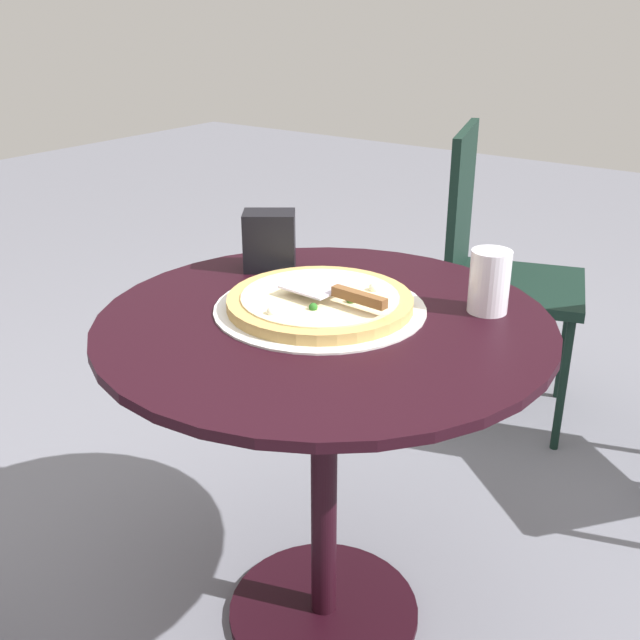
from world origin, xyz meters
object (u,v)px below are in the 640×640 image
patio_table (324,397)px  pizza_on_tray (320,302)px  patio_chair_corner (492,259)px  drinking_cup (489,281)px  napkin_dispenser (269,241)px  pizza_server (337,292)px

patio_table → pizza_on_tray: bearing=46.6°
patio_chair_corner → drinking_cup: bearing=-158.1°
pizza_on_tray → drinking_cup: bearing=-56.3°
drinking_cup → patio_table: bearing=131.3°
patio_table → napkin_dispenser: bearing=58.9°
patio_chair_corner → napkin_dispenser: bearing=170.3°
napkin_dispenser → patio_chair_corner: size_ratio=0.14×
patio_table → pizza_server: 0.21m
pizza_server → napkin_dispenser: napkin_dispenser is taller
pizza_on_tray → patio_chair_corner: patio_chair_corner is taller
pizza_on_tray → patio_chair_corner: bearing=4.1°
pizza_on_tray → drinking_cup: 0.31m
napkin_dispenser → patio_chair_corner: 0.90m
pizza_server → patio_chair_corner: 1.02m
patio_table → pizza_server: bearing=-51.4°
pizza_on_tray → pizza_server: (-0.01, -0.05, 0.04)m
drinking_cup → pizza_on_tray: bearing=123.7°
napkin_dispenser → pizza_server: bearing=-62.5°
pizza_on_tray → drinking_cup: drinking_cup is taller
patio_table → napkin_dispenser: napkin_dispenser is taller
patio_table → drinking_cup: (0.20, -0.22, 0.22)m
pizza_server → drinking_cup: size_ratio=1.84×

